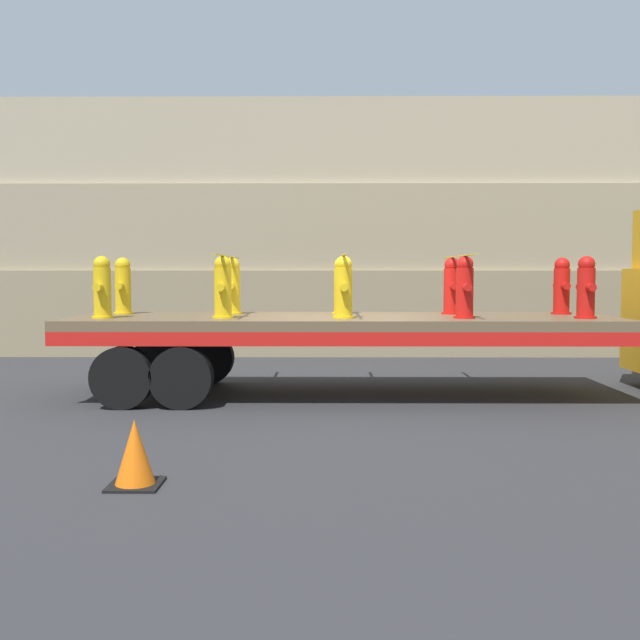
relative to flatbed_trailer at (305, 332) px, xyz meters
The scene contains 17 objects.
ground_plane 1.16m from the flatbed_trailer, ahead, with size 120.00×120.00×0.00m, color #2D2D30.
rock_cliff 6.96m from the flatbed_trailer, 84.93° to the left, with size 60.00×3.30×5.92m.
flatbed_trailer is the anchor object (origin of this frame).
fire_hydrant_yellow_near_0 3.13m from the flatbed_trailer, 169.73° to the right, with size 0.32×0.55×0.93m.
fire_hydrant_yellow_far_0 3.13m from the flatbed_trailer, 169.73° to the left, with size 0.32×0.55×0.93m.
fire_hydrant_yellow_near_1 1.49m from the flatbed_trailer, 155.72° to the right, with size 0.32×0.55×0.93m.
fire_hydrant_yellow_far_1 1.49m from the flatbed_trailer, 155.72° to the left, with size 0.32×0.55×0.93m.
fire_hydrant_yellow_near_2 1.06m from the flatbed_trailer, 42.66° to the right, with size 0.32×0.55×0.93m.
fire_hydrant_yellow_far_2 1.06m from the flatbed_trailer, 42.66° to the left, with size 0.32×0.55×0.93m.
fire_hydrant_red_near_3 2.54m from the flatbed_trailer, 12.84° to the right, with size 0.32×0.55×0.93m.
fire_hydrant_red_far_3 2.54m from the flatbed_trailer, 12.84° to the left, with size 0.32×0.55×0.93m.
fire_hydrant_red_near_4 4.27m from the flatbed_trailer, ahead, with size 0.32×0.55×0.93m.
fire_hydrant_red_far_4 4.27m from the flatbed_trailer, ahead, with size 0.32×0.55×0.93m.
cargo_strap_rear 1.68m from the flatbed_trailer, behind, with size 0.05×2.67×0.01m.
cargo_strap_middle 1.32m from the flatbed_trailer, ahead, with size 0.05×2.67×0.01m.
cargo_strap_front 2.66m from the flatbed_trailer, ahead, with size 0.05×2.67×0.01m.
traffic_cone 5.06m from the flatbed_trailer, 106.16° to the right, with size 0.46×0.46×0.61m.
Camera 1 is at (-0.27, -11.12, 1.92)m, focal length 40.00 mm.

